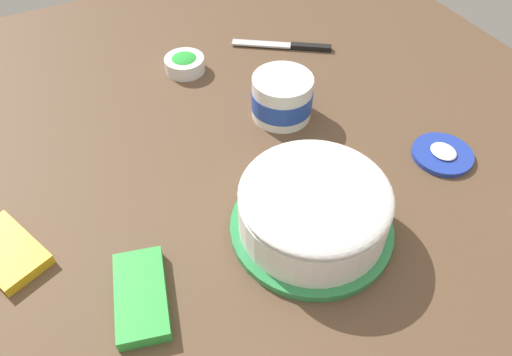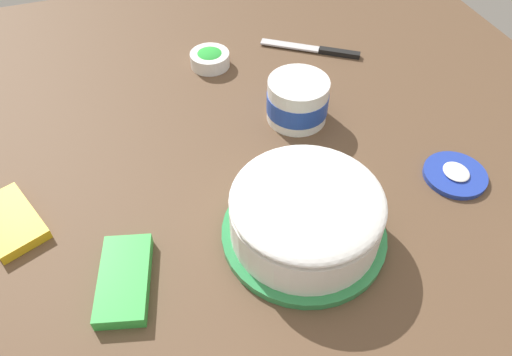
{
  "view_description": "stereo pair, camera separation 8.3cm",
  "coord_description": "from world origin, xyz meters",
  "px_view_note": "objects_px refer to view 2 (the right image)",
  "views": [
    {
      "loc": [
        -0.56,
        0.23,
        0.64
      ],
      "look_at": [
        -0.06,
        -0.02,
        0.04
      ],
      "focal_mm": 34.21,
      "sensor_mm": 36.0,
      "label": 1
    },
    {
      "loc": [
        -0.59,
        0.16,
        0.64
      ],
      "look_at": [
        -0.06,
        -0.02,
        0.04
      ],
      "focal_mm": 34.21,
      "sensor_mm": 36.0,
      "label": 2
    }
  ],
  "objects_px": {
    "frosting_tub": "(298,100)",
    "spreading_knife": "(319,50)",
    "sprinkle_bowl_green": "(210,58)",
    "candy_box_lower": "(10,223)",
    "frosting_tub_lid": "(455,174)",
    "candy_box_upper": "(124,279)",
    "frosted_cake": "(306,216)"
  },
  "relations": [
    {
      "from": "frosting_tub",
      "to": "spreading_knife",
      "type": "relative_size",
      "value": 0.59
    },
    {
      "from": "sprinkle_bowl_green",
      "to": "candy_box_lower",
      "type": "distance_m",
      "value": 0.55
    },
    {
      "from": "spreading_knife",
      "to": "candy_box_lower",
      "type": "relative_size",
      "value": 1.5
    },
    {
      "from": "frosting_tub_lid",
      "to": "sprinkle_bowl_green",
      "type": "distance_m",
      "value": 0.58
    },
    {
      "from": "frosting_tub",
      "to": "candy_box_upper",
      "type": "distance_m",
      "value": 0.47
    },
    {
      "from": "frosted_cake",
      "to": "spreading_knife",
      "type": "distance_m",
      "value": 0.54
    },
    {
      "from": "frosting_tub",
      "to": "frosting_tub_lid",
      "type": "height_order",
      "value": "frosting_tub"
    },
    {
      "from": "spreading_knife",
      "to": "candy_box_upper",
      "type": "distance_m",
      "value": 0.71
    },
    {
      "from": "frosting_tub",
      "to": "sprinkle_bowl_green",
      "type": "distance_m",
      "value": 0.26
    },
    {
      "from": "frosting_tub_lid",
      "to": "sprinkle_bowl_green",
      "type": "height_order",
      "value": "sprinkle_bowl_green"
    },
    {
      "from": "sprinkle_bowl_green",
      "to": "candy_box_lower",
      "type": "bearing_deg",
      "value": 128.06
    },
    {
      "from": "frosted_cake",
      "to": "spreading_knife",
      "type": "relative_size",
      "value": 1.28
    },
    {
      "from": "frosted_cake",
      "to": "candy_box_lower",
      "type": "distance_m",
      "value": 0.48
    },
    {
      "from": "frosting_tub",
      "to": "spreading_knife",
      "type": "bearing_deg",
      "value": -34.49
    },
    {
      "from": "frosted_cake",
      "to": "sprinkle_bowl_green",
      "type": "bearing_deg",
      "value": 1.9
    },
    {
      "from": "candy_box_upper",
      "to": "sprinkle_bowl_green",
      "type": "bearing_deg",
      "value": -13.6
    },
    {
      "from": "frosted_cake",
      "to": "candy_box_lower",
      "type": "relative_size",
      "value": 1.91
    },
    {
      "from": "frosting_tub",
      "to": "candy_box_lower",
      "type": "bearing_deg",
      "value": 100.81
    },
    {
      "from": "frosting_tub_lid",
      "to": "candy_box_upper",
      "type": "xyz_separation_m",
      "value": [
        -0.03,
        0.59,
        0.01
      ]
    },
    {
      "from": "spreading_knife",
      "to": "sprinkle_bowl_green",
      "type": "relative_size",
      "value": 2.34
    },
    {
      "from": "sprinkle_bowl_green",
      "to": "candy_box_upper",
      "type": "relative_size",
      "value": 0.61
    },
    {
      "from": "candy_box_lower",
      "to": "candy_box_upper",
      "type": "bearing_deg",
      "value": -158.35
    },
    {
      "from": "frosting_tub",
      "to": "candy_box_lower",
      "type": "distance_m",
      "value": 0.56
    },
    {
      "from": "frosted_cake",
      "to": "frosting_tub",
      "type": "xyz_separation_m",
      "value": [
        0.28,
        -0.1,
        -0.01
      ]
    },
    {
      "from": "spreading_knife",
      "to": "sprinkle_bowl_green",
      "type": "height_order",
      "value": "sprinkle_bowl_green"
    },
    {
      "from": "candy_box_lower",
      "to": "candy_box_upper",
      "type": "height_order",
      "value": "candy_box_upper"
    },
    {
      "from": "candy_box_lower",
      "to": "candy_box_upper",
      "type": "distance_m",
      "value": 0.23
    },
    {
      "from": "frosting_tub_lid",
      "to": "candy_box_lower",
      "type": "distance_m",
      "value": 0.77
    },
    {
      "from": "frosted_cake",
      "to": "spreading_knife",
      "type": "height_order",
      "value": "frosted_cake"
    },
    {
      "from": "sprinkle_bowl_green",
      "to": "candy_box_lower",
      "type": "relative_size",
      "value": 0.64
    },
    {
      "from": "frosting_tub_lid",
      "to": "spreading_knife",
      "type": "distance_m",
      "value": 0.45
    },
    {
      "from": "frosted_cake",
      "to": "frosting_tub_lid",
      "type": "relative_size",
      "value": 2.36
    }
  ]
}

